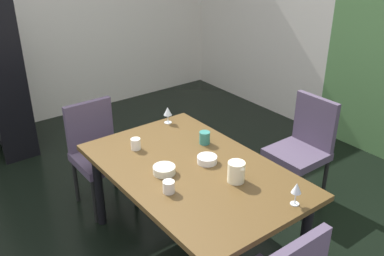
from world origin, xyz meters
TOP-DOWN VIEW (x-y plane):
  - ground_plane at (0.00, 0.00)m, footprint 5.22×5.34m
  - left_interior_panel at (-2.56, 0.00)m, footprint 0.10×5.34m
  - dining_table at (0.50, 0.13)m, footprint 1.61×1.02m
  - chair_left_near at (-0.51, -0.12)m, footprint 0.45×0.44m
  - chair_head_far at (0.51, 1.33)m, footprint 0.44×0.45m
  - wine_glass_left at (1.21, 0.37)m, footprint 0.06×0.06m
  - wine_glass_near_window at (-0.22, 0.41)m, footprint 0.07×0.07m
  - serving_bowl_rear at (0.44, -0.07)m, footprint 0.15×0.15m
  - serving_bowl_center at (0.50, 0.26)m, footprint 0.14×0.14m
  - cup_front at (0.02, -0.04)m, footprint 0.07×0.07m
  - cup_south at (0.64, -0.17)m, footprint 0.08×0.08m
  - cup_west at (0.26, 0.43)m, footprint 0.08×0.08m
  - pitcher_corner at (0.80, 0.26)m, footprint 0.13×0.12m

SIDE VIEW (x-z plane):
  - ground_plane at x=0.00m, z-range -0.02..0.00m
  - chair_left_near at x=-0.51m, z-range 0.06..0.97m
  - chair_head_far at x=0.51m, z-range 0.06..0.99m
  - dining_table at x=0.50m, z-range 0.28..1.00m
  - serving_bowl_center at x=0.50m, z-range 0.72..0.77m
  - serving_bowl_rear at x=0.44m, z-range 0.72..0.77m
  - cup_south at x=0.64m, z-range 0.72..0.80m
  - cup_front at x=0.02m, z-range 0.72..0.81m
  - cup_west at x=0.26m, z-range 0.72..0.82m
  - pitcher_corner at x=0.80m, z-range 0.72..0.86m
  - wine_glass_near_window at x=-0.22m, z-range 0.75..0.90m
  - wine_glass_left at x=1.21m, z-range 0.76..0.91m
  - left_interior_panel at x=-2.56m, z-range 0.00..2.82m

